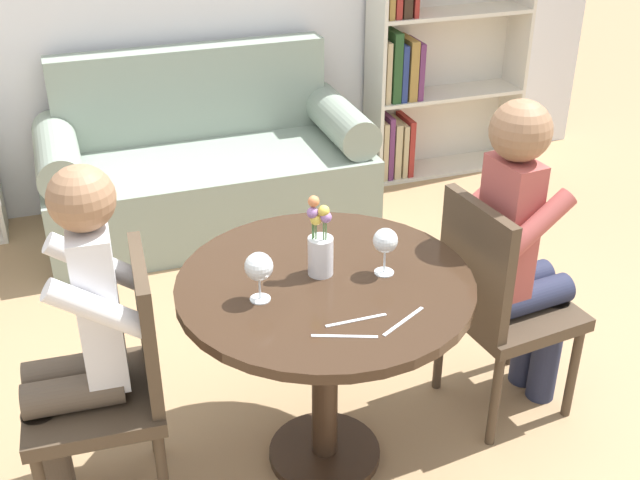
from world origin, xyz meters
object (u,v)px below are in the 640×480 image
Objects in this scene: bookshelf_right at (426,59)px; person_right at (521,251)px; couch at (206,170)px; chair_right at (497,299)px; chair_left at (114,378)px; person_left at (77,344)px; wine_glass_right at (385,242)px; flower_vase at (319,247)px; wine_glass_left at (259,268)px.

person_right is at bearing -107.03° from bookshelf_right.
couch is 1.91× the size of chair_right.
chair_left is 0.74× the size of person_left.
wine_glass_right is (0.19, -1.96, 0.55)m from couch.
flower_vase is at bearing -90.12° from couch.
person_right reaches higher than couch.
chair_left and chair_right have the same top height.
wine_glass_right is at bearing 92.14° from person_right.
chair_left is 5.60× the size of wine_glass_left.
person_right reaches higher than flower_vase.
chair_left is at bearing 168.62° from wine_glass_left.
wine_glass_right is (0.88, -0.07, 0.36)m from chair_left.
bookshelf_right is 3.02m from chair_left.
chair_right is at bearing 93.34° from chair_left.
wine_glass_right is (-0.57, -0.09, 0.19)m from person_right.
couch is at bearing 89.88° from flower_vase.
person_right is at bearing 6.30° from wine_glass_left.
bookshelf_right is 1.20× the size of person_right.
couch is 1.91× the size of chair_left.
bookshelf_right reaches higher than chair_right.
wine_glass_left is 0.59× the size of flower_vase.
chair_right is 1.46m from person_left.
couch is at bearing 13.18° from chair_right.
chair_right is at bearing -108.98° from bookshelf_right.
person_left is at bearing 169.58° from wine_glass_left.
chair_left is at bearing 179.25° from flower_vase.
chair_left is at bearing 83.98° from person_right.
wine_glass_left is 0.24m from flower_vase.
flower_vase is (-0.77, -0.03, 0.18)m from person_right.
wine_glass_left reaches higher than wine_glass_right.
wine_glass_left is (-0.99, -0.11, 0.19)m from person_right.
person_left is (-0.09, 0.01, 0.14)m from chair_left.
person_right is at bearing 93.66° from person_left.
person_right is (-0.66, -2.14, -0.05)m from bookshelf_right.
person_left is (-1.46, 0.01, 0.14)m from chair_right.
wine_glass_left is (0.55, -0.10, 0.22)m from person_left.
flower_vase is (-1.43, -2.17, 0.13)m from bookshelf_right.
bookshelf_right is 2.60m from flower_vase.
couch is 2.01m from chair_left.
couch is 6.25× the size of flower_vase.
flower_vase reaches higher than chair_right.
person_left reaches higher than chair_left.
flower_vase is at bearing 85.23° from person_right.
bookshelf_right is 9.38× the size of wine_glass_right.
person_left is 1.00m from wine_glass_right.
wine_glass_left is 1.01× the size of wine_glass_right.
couch is 10.80× the size of wine_glass_right.
bookshelf_right is at bearing 10.84° from couch.
wine_glass_right is (0.97, -0.08, 0.22)m from person_left.
wine_glass_right is (-0.49, -0.07, 0.36)m from chair_right.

